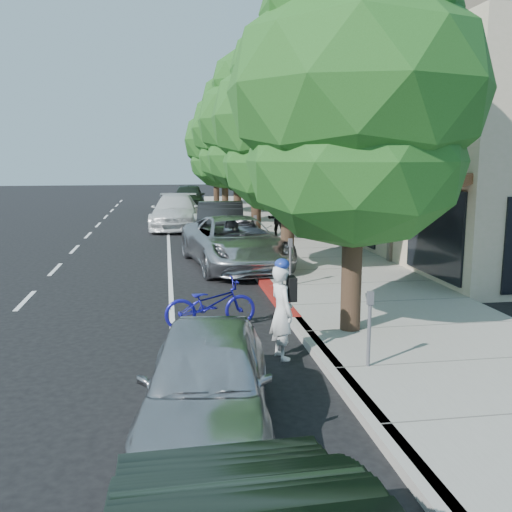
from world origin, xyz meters
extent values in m
plane|color=black|center=(0.00, 0.00, 0.00)|extent=(120.00, 120.00, 0.00)
cube|color=gray|center=(2.30, 8.00, 0.07)|extent=(4.60, 56.00, 0.15)
cube|color=#9E998E|center=(0.00, 8.00, 0.07)|extent=(0.30, 56.00, 0.15)
cube|color=maroon|center=(0.00, 1.00, 0.07)|extent=(0.32, 4.00, 0.15)
cube|color=beige|center=(9.60, 18.00, 3.50)|extent=(10.00, 36.00, 7.00)
cylinder|color=black|center=(0.90, -2.00, 1.35)|extent=(0.40, 0.40, 2.69)
ellipsoid|color=#1F5118|center=(0.90, -2.00, 3.46)|extent=(4.21, 4.21, 3.37)
ellipsoid|color=#1F5118|center=(0.90, -2.00, 4.77)|extent=(4.95, 4.95, 3.96)
ellipsoid|color=#1F5118|center=(0.90, -2.00, 6.16)|extent=(3.71, 3.71, 2.97)
cylinder|color=black|center=(0.90, 4.00, 1.31)|extent=(0.40, 0.40, 2.63)
ellipsoid|color=#1F5118|center=(0.90, 4.00, 3.38)|extent=(3.92, 3.92, 3.14)
ellipsoid|color=#1F5118|center=(0.90, 4.00, 4.65)|extent=(4.61, 4.61, 3.69)
ellipsoid|color=#1F5118|center=(0.90, 4.00, 6.01)|extent=(3.46, 3.46, 2.77)
cylinder|color=black|center=(0.90, 10.00, 1.39)|extent=(0.40, 0.40, 2.78)
ellipsoid|color=#1F5118|center=(0.90, 10.00, 3.58)|extent=(3.99, 3.99, 3.19)
ellipsoid|color=#1F5118|center=(0.90, 10.00, 4.93)|extent=(4.69, 4.69, 3.75)
ellipsoid|color=#1F5118|center=(0.90, 10.00, 6.36)|extent=(3.52, 3.52, 2.82)
cylinder|color=black|center=(0.90, 16.00, 1.38)|extent=(0.40, 0.40, 2.75)
ellipsoid|color=#1F5118|center=(0.90, 16.00, 3.54)|extent=(3.98, 3.98, 3.18)
ellipsoid|color=#1F5118|center=(0.90, 16.00, 4.88)|extent=(4.68, 4.68, 3.74)
ellipsoid|color=#1F5118|center=(0.90, 16.00, 6.30)|extent=(3.51, 3.51, 2.81)
cylinder|color=black|center=(0.90, 22.00, 1.27)|extent=(0.40, 0.40, 2.54)
ellipsoid|color=#1F5118|center=(0.90, 22.00, 3.27)|extent=(4.23, 4.23, 3.38)
ellipsoid|color=#1F5118|center=(0.90, 22.00, 4.50)|extent=(4.97, 4.97, 3.98)
ellipsoid|color=#1F5118|center=(0.90, 22.00, 5.81)|extent=(3.73, 3.73, 2.98)
cylinder|color=black|center=(0.90, 28.00, 1.22)|extent=(0.40, 0.40, 2.44)
ellipsoid|color=#1F5118|center=(0.90, 28.00, 3.14)|extent=(3.76, 3.76, 3.00)
ellipsoid|color=#1F5118|center=(0.90, 28.00, 4.32)|extent=(4.42, 4.42, 3.53)
ellipsoid|color=#1F5118|center=(0.90, 28.00, 5.58)|extent=(3.31, 3.31, 2.65)
imported|color=silver|center=(-0.70, -3.00, 0.84)|extent=(0.54, 0.69, 1.69)
imported|color=#191698|center=(-1.80, -0.94, 0.51)|extent=(2.01, 0.94, 1.02)
imported|color=#B9B9BE|center=(-0.50, 5.50, 0.81)|extent=(3.42, 6.15, 1.63)
imported|color=black|center=(-0.50, 10.32, 0.86)|extent=(2.35, 5.35, 1.71)
imported|color=white|center=(-2.20, 16.00, 0.82)|extent=(2.73, 5.80, 1.64)
imported|color=black|center=(-1.18, 25.13, 0.87)|extent=(2.36, 5.24, 1.75)
imported|color=#ADADB2|center=(-2.20, -5.50, 0.69)|extent=(2.14, 4.25, 1.39)
imported|color=black|center=(1.94, 10.93, 0.95)|extent=(0.80, 0.63, 1.60)
camera|label=1|loc=(-2.67, -12.53, 3.56)|focal=40.00mm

